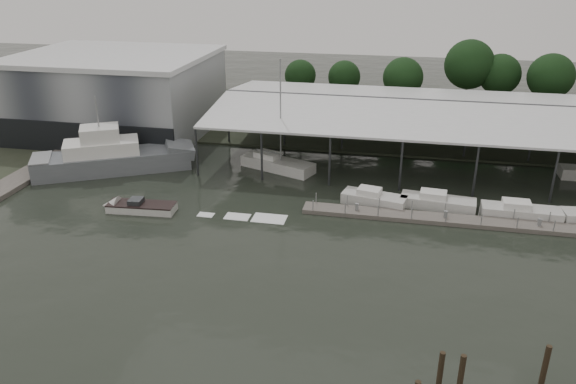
# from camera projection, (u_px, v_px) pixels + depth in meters

# --- Properties ---
(ground) EXTENTS (200.00, 200.00, 0.00)m
(ground) POSITION_uv_depth(u_px,v_px,m) (269.00, 260.00, 44.57)
(ground) COLOR black
(ground) RESTS_ON ground
(land_strip_far) EXTENTS (140.00, 30.00, 0.30)m
(land_strip_far) POSITION_uv_depth(u_px,v_px,m) (336.00, 119.00, 82.38)
(land_strip_far) COLOR #33382A
(land_strip_far) RESTS_ON ground
(land_strip_west) EXTENTS (20.00, 40.00, 0.30)m
(land_strip_west) POSITION_uv_depth(u_px,v_px,m) (43.00, 126.00, 79.02)
(land_strip_west) COLOR #33382A
(land_strip_west) RESTS_ON ground
(storage_warehouse) EXTENTS (24.50, 20.50, 10.50)m
(storage_warehouse) POSITION_uv_depth(u_px,v_px,m) (117.00, 93.00, 74.70)
(storage_warehouse) COLOR #91969B
(storage_warehouse) RESTS_ON ground
(covered_boat_shed) EXTENTS (58.24, 24.00, 6.96)m
(covered_boat_shed) POSITION_uv_depth(u_px,v_px,m) (470.00, 108.00, 64.23)
(covered_boat_shed) COLOR silver
(covered_boat_shed) RESTS_ON ground
(trawler_dock) EXTENTS (3.00, 18.00, 0.50)m
(trawler_dock) POSITION_uv_depth(u_px,v_px,m) (38.00, 169.00, 62.68)
(trawler_dock) COLOR #68625B
(trawler_dock) RESTS_ON ground
(floating_dock) EXTENTS (28.00, 2.00, 1.40)m
(floating_dock) POSITION_uv_depth(u_px,v_px,m) (456.00, 220.00, 50.71)
(floating_dock) COLOR #68625B
(floating_dock) RESTS_ON ground
(grey_trawler) EXTENTS (17.40, 12.03, 8.84)m
(grey_trawler) POSITION_uv_depth(u_px,v_px,m) (114.00, 157.00, 62.35)
(grey_trawler) COLOR slate
(grey_trawler) RESTS_ON ground
(white_sailboat) EXTENTS (8.88, 5.55, 12.62)m
(white_sailboat) POSITION_uv_depth(u_px,v_px,m) (277.00, 164.00, 63.07)
(white_sailboat) COLOR silver
(white_sailboat) RESTS_ON ground
(speedboat_underway) EXTENTS (18.09, 3.36, 2.00)m
(speedboat_underway) POSITION_uv_depth(u_px,v_px,m) (136.00, 207.00, 52.91)
(speedboat_underway) COLOR silver
(speedboat_underway) RESTS_ON ground
(moored_cruiser_0) EXTENTS (6.44, 3.45, 1.70)m
(moored_cruiser_0) POSITION_uv_depth(u_px,v_px,m) (373.00, 199.00, 54.21)
(moored_cruiser_0) COLOR silver
(moored_cruiser_0) RESTS_ON ground
(moored_cruiser_1) EXTENTS (7.16, 2.95, 1.70)m
(moored_cruiser_1) POSITION_uv_depth(u_px,v_px,m) (437.00, 202.00, 53.50)
(moored_cruiser_1) COLOR silver
(moored_cruiser_1) RESTS_ON ground
(moored_cruiser_2) EXTENTS (7.04, 2.36, 1.70)m
(moored_cruiser_2) POSITION_uv_depth(u_px,v_px,m) (520.00, 212.00, 51.43)
(moored_cruiser_2) COLOR silver
(moored_cruiser_2) RESTS_ON ground
(horizon_tree_line) EXTENTS (69.74, 10.95, 10.93)m
(horizon_tree_line) POSITION_uv_depth(u_px,v_px,m) (510.00, 77.00, 81.29)
(horizon_tree_line) COLOR #322416
(horizon_tree_line) RESTS_ON ground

